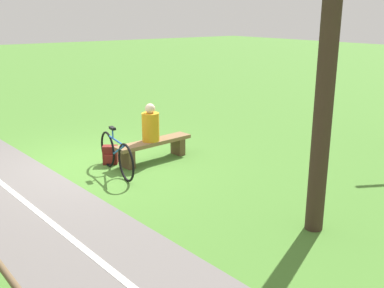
% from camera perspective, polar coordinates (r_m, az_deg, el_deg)
% --- Properties ---
extents(ground_plane, '(80.00, 80.00, 0.00)m').
position_cam_1_polar(ground_plane, '(9.57, -13.44, -2.93)').
color(ground_plane, '#477A2D').
extents(paved_path, '(4.68, 36.06, 0.02)m').
position_cam_1_polar(paved_path, '(5.75, -9.45, -16.27)').
color(paved_path, '#66605E').
rests_on(paved_path, ground_plane).
extents(path_centre_line, '(2.42, 31.92, 0.00)m').
position_cam_1_polar(path_centre_line, '(5.75, -9.46, -16.19)').
color(path_centre_line, silver).
rests_on(path_centre_line, paved_path).
extents(bench, '(1.85, 0.54, 0.46)m').
position_cam_1_polar(bench, '(9.69, -4.89, -0.31)').
color(bench, brown).
rests_on(bench, ground_plane).
extents(person_seated, '(0.40, 0.40, 0.81)m').
position_cam_1_polar(person_seated, '(9.52, -5.30, 2.40)').
color(person_seated, orange).
rests_on(person_seated, bench).
extents(bicycle, '(0.25, 1.74, 0.92)m').
position_cam_1_polar(bicycle, '(8.99, -9.61, -1.34)').
color(bicycle, black).
rests_on(bicycle, ground_plane).
extents(backpack, '(0.36, 0.34, 0.40)m').
position_cam_1_polar(backpack, '(9.64, -10.37, -1.39)').
color(backpack, maroon).
rests_on(backpack, ground_plane).
extents(tree_near_bench, '(1.68, 1.81, 4.61)m').
position_cam_1_polar(tree_near_bench, '(6.41, 16.62, 7.20)').
color(tree_near_bench, '#38281E').
rests_on(tree_near_bench, ground_plane).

